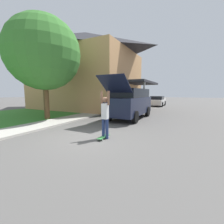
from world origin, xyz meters
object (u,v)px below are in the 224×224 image
Objects in this scene: lawn_tree_near at (44,54)px; skateboarder at (105,114)px; suv_parked at (130,102)px; car_down_street at (157,101)px; skateboard at (104,137)px.

skateboarder is (5.76, -1.89, -3.45)m from lawn_tree_near.
suv_parked reaches higher than skateboarder.
lawn_tree_near reaches higher than suv_parked.
lawn_tree_near is 1.65× the size of car_down_street.
lawn_tree_near is at bearing -146.67° from suv_parked.
skateboarder is (0.82, -5.13, -0.17)m from suv_parked.
skateboard is (-0.04, -0.07, -0.94)m from skateboarder.
skateboarder reaches higher than skateboard.
lawn_tree_near is 6.97m from skateboarder.
skateboard is at bearing -117.82° from skateboarder.
skateboarder is 0.94m from skateboard.
car_down_street is at bearing 91.01° from suv_parked.
lawn_tree_near reaches higher than skateboarder.
suv_parked is 2.91× the size of skateboarder.
lawn_tree_near reaches higher than car_down_street.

